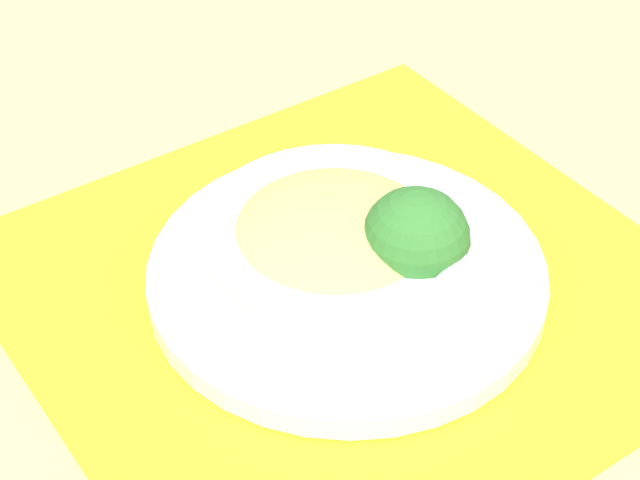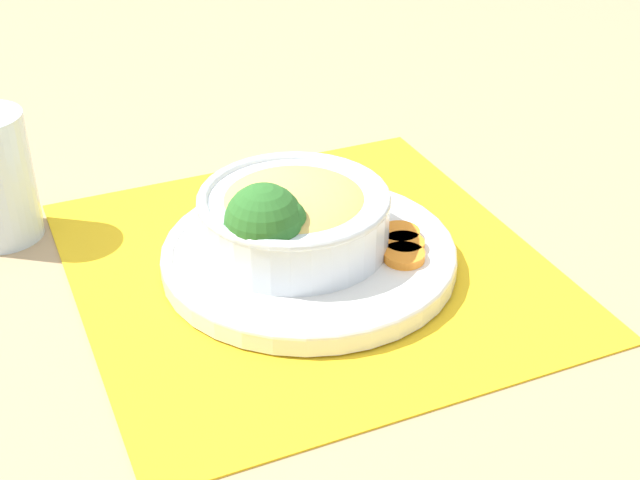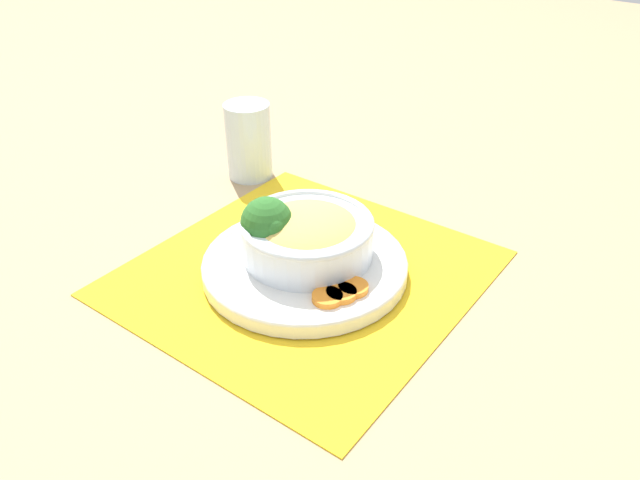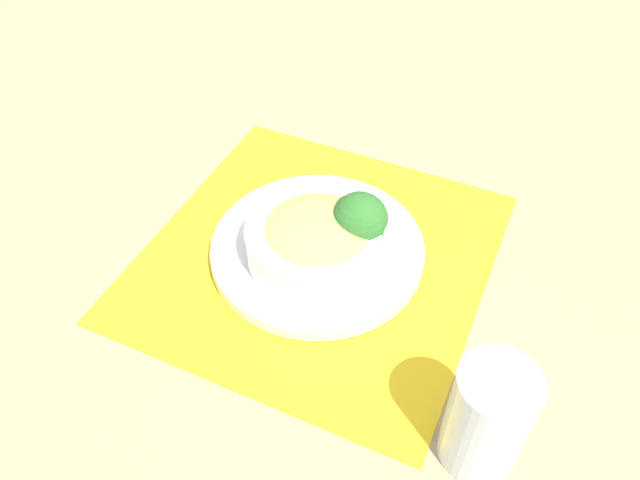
# 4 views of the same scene
# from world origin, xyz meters

# --- Properties ---
(ground_plane) EXTENTS (4.00, 4.00, 0.00)m
(ground_plane) POSITION_xyz_m (0.00, 0.00, 0.00)
(ground_plane) COLOR tan
(placemat) EXTENTS (0.43, 0.44, 0.00)m
(placemat) POSITION_xyz_m (0.00, 0.00, 0.00)
(placemat) COLOR yellow
(placemat) RESTS_ON ground_plane
(plate) EXTENTS (0.27, 0.27, 0.02)m
(plate) POSITION_xyz_m (0.00, 0.00, 0.02)
(plate) COLOR white
(plate) RESTS_ON placemat
(bowl) EXTENTS (0.18, 0.18, 0.06)m
(bowl) POSITION_xyz_m (0.01, -0.02, 0.05)
(bowl) COLOR silver
(bowl) RESTS_ON plate
(broccoli_floret) EXTENTS (0.07, 0.07, 0.08)m
(broccoli_floret) POSITION_xyz_m (0.05, 0.02, 0.07)
(broccoli_floret) COLOR #84AD5B
(broccoli_floret) RESTS_ON plate
(carrot_slice_near) EXTENTS (0.04, 0.04, 0.01)m
(carrot_slice_near) POSITION_xyz_m (-0.07, 0.05, 0.02)
(carrot_slice_near) COLOR orange
(carrot_slice_near) RESTS_ON plate
(carrot_slice_middle) EXTENTS (0.04, 0.04, 0.01)m
(carrot_slice_middle) POSITION_xyz_m (-0.08, 0.03, 0.02)
(carrot_slice_middle) COLOR orange
(carrot_slice_middle) RESTS_ON plate
(carrot_slice_far) EXTENTS (0.04, 0.04, 0.01)m
(carrot_slice_far) POSITION_xyz_m (-0.09, 0.01, 0.02)
(carrot_slice_far) COLOR orange
(carrot_slice_far) RESTS_ON plate
(water_glass) EXTENTS (0.08, 0.08, 0.13)m
(water_glass) POSITION_xyz_m (0.26, -0.17, 0.06)
(water_glass) COLOR silver
(water_glass) RESTS_ON ground_plane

